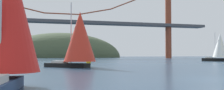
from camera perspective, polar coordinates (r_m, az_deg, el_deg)
ground_plane at (r=22.67m, az=19.49°, el=-6.74°), size 360.00×360.00×0.00m
headland_center at (r=154.21m, az=-10.49°, el=-2.60°), size 67.11×44.00×27.56m
suspension_bridge at (r=114.82m, az=-10.52°, el=5.43°), size 135.18×6.00×36.69m
sailboat_white_mainsail at (r=78.64m, az=21.65°, el=-0.21°), size 6.74×6.54×7.81m
sailboat_red_spinnaker at (r=16.69m, az=-21.39°, el=6.67°), size 4.34×7.66×9.27m
sailboat_scarlet_sail at (r=39.32m, az=-6.91°, el=1.48°), size 8.07×7.74×9.55m
channel_buoy at (r=58.31m, az=-4.96°, el=-3.46°), size 1.10×1.10×2.64m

